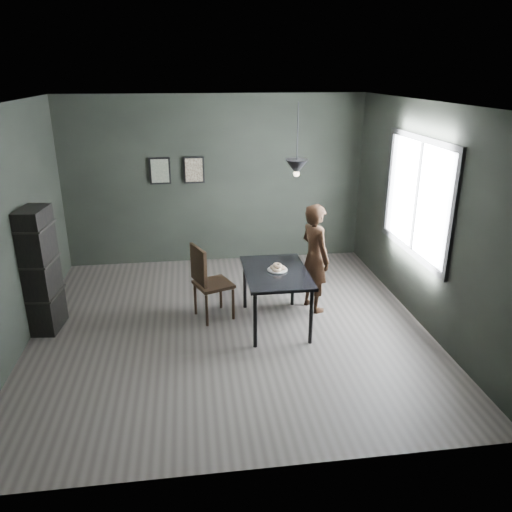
{
  "coord_description": "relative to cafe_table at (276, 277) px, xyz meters",
  "views": [
    {
      "loc": [
        -0.45,
        -5.76,
        3.15
      ],
      "look_at": [
        0.35,
        0.05,
        0.95
      ],
      "focal_mm": 35.0,
      "sensor_mm": 36.0,
      "label": 1
    }
  ],
  "objects": [
    {
      "name": "cafe_table",
      "position": [
        0.0,
        0.0,
        0.0
      ],
      "size": [
        0.8,
        1.2,
        0.75
      ],
      "color": "black",
      "rests_on": "ground"
    },
    {
      "name": "donut_pile",
      "position": [
        0.02,
        0.01,
        0.12
      ],
      "size": [
        0.2,
        0.2,
        0.09
      ],
      "rotation": [
        0.0,
        0.0,
        0.18
      ],
      "color": "beige",
      "rests_on": "white_plate"
    },
    {
      "name": "white_plate",
      "position": [
        0.02,
        0.01,
        0.08
      ],
      "size": [
        0.23,
        0.23,
        0.01
      ],
      "primitive_type": "cylinder",
      "color": "silver",
      "rests_on": "cafe_table"
    },
    {
      "name": "shelf_unit",
      "position": [
        -2.92,
        0.3,
        0.13
      ],
      "size": [
        0.36,
        0.56,
        1.6
      ],
      "primitive_type": "cube",
      "rotation": [
        0.0,
        0.0,
        -0.11
      ],
      "color": "black",
      "rests_on": "ground"
    },
    {
      "name": "back_wall",
      "position": [
        -0.6,
        2.5,
        0.73
      ],
      "size": [
        5.0,
        0.1,
        2.8
      ],
      "primitive_type": "cube",
      "color": "black",
      "rests_on": "ground"
    },
    {
      "name": "framed_print_right",
      "position": [
        -0.95,
        2.47,
        0.93
      ],
      "size": [
        0.34,
        0.04,
        0.44
      ],
      "color": "black",
      "rests_on": "ground"
    },
    {
      "name": "woman",
      "position": [
        0.6,
        0.39,
        0.08
      ],
      "size": [
        0.52,
        0.64,
        1.51
      ],
      "primitive_type": "imported",
      "rotation": [
        0.0,
        0.0,
        1.91
      ],
      "color": "black",
      "rests_on": "ground"
    },
    {
      "name": "ceiling",
      "position": [
        -0.6,
        0.0,
        2.13
      ],
      "size": [
        5.0,
        5.0,
        0.02
      ],
      "color": "silver",
      "rests_on": "ground"
    },
    {
      "name": "window_assembly",
      "position": [
        1.87,
        0.2,
        0.93
      ],
      "size": [
        0.04,
        1.96,
        1.56
      ],
      "color": "white",
      "rests_on": "ground"
    },
    {
      "name": "pendant_lamp",
      "position": [
        0.25,
        0.1,
        1.38
      ],
      "size": [
        0.28,
        0.28,
        0.86
      ],
      "color": "black",
      "rests_on": "ground"
    },
    {
      "name": "ground",
      "position": [
        -0.6,
        0.0,
        -0.67
      ],
      "size": [
        5.0,
        5.0,
        0.0
      ],
      "primitive_type": "plane",
      "color": "#35312E",
      "rests_on": "ground"
    },
    {
      "name": "framed_print_left",
      "position": [
        -1.5,
        2.47,
        0.93
      ],
      "size": [
        0.34,
        0.04,
        0.44
      ],
      "color": "black",
      "rests_on": "ground"
    },
    {
      "name": "wood_chair",
      "position": [
        -0.87,
        0.28,
        -0.09
      ],
      "size": [
        0.58,
        0.58,
        1.03
      ],
      "rotation": [
        0.0,
        0.0,
        0.38
      ],
      "color": "black",
      "rests_on": "ground"
    }
  ]
}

